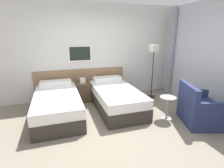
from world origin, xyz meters
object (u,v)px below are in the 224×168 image
object	(u,v)px
nightstand	(83,92)
side_table	(168,104)
floor_lamp	(154,56)
armchair	(199,110)
bed_near_door	(57,105)
bed_near_window	(115,98)

from	to	relation	value
nightstand	side_table	bearing A→B (deg)	-46.28
floor_lamp	armchair	size ratio (longest dim) A/B	1.49
bed_near_door	bed_near_window	bearing A→B (deg)	0.00
side_table	armchair	size ratio (longest dim) A/B	0.50
side_table	nightstand	bearing A→B (deg)	133.72
nightstand	floor_lamp	bearing A→B (deg)	-8.91
bed_near_window	nightstand	bearing A→B (deg)	133.73
floor_lamp	armchair	bearing A→B (deg)	-85.39
side_table	armchair	bearing A→B (deg)	-33.98
nightstand	armchair	world-z (taller)	armchair
nightstand	floor_lamp	distance (m)	2.27
bed_near_window	side_table	xyz separation A→B (m)	(0.90, -0.95, 0.09)
side_table	floor_lamp	bearing A→B (deg)	73.68
bed_near_window	side_table	bearing A→B (deg)	-46.29
floor_lamp	bed_near_window	bearing A→B (deg)	-161.66
bed_near_door	side_table	bearing A→B (deg)	-21.99
bed_near_window	floor_lamp	size ratio (longest dim) A/B	1.28
bed_near_door	side_table	distance (m)	2.53
nightstand	floor_lamp	xyz separation A→B (m)	(2.03, -0.32, 0.97)
nightstand	side_table	world-z (taller)	nightstand
bed_near_window	nightstand	world-z (taller)	nightstand
side_table	bed_near_door	bearing A→B (deg)	158.01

